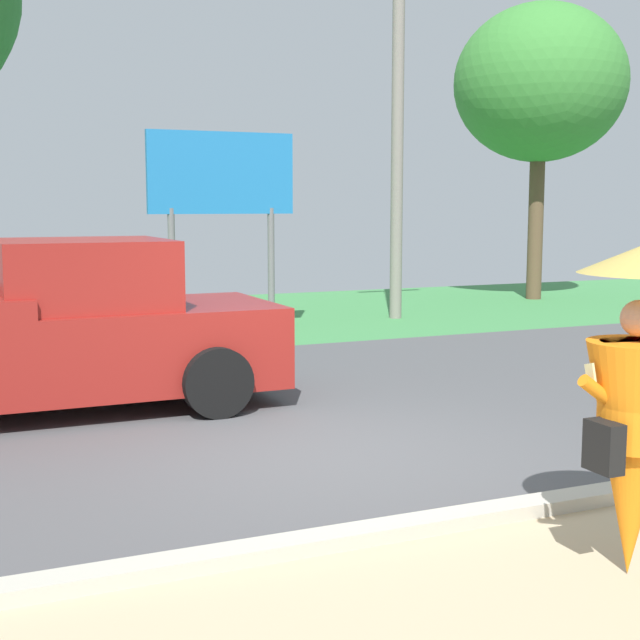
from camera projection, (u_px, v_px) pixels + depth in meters
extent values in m
cube|color=#4C4C4F|center=(263.00, 412.00, 9.94)|extent=(40.00, 8.00, 0.10)
cube|color=#3F8648|center=(122.00, 325.00, 17.21)|extent=(40.00, 8.00, 0.10)
cube|color=#B2AD9E|center=(456.00, 519.00, 6.29)|extent=(40.00, 0.24, 0.10)
cone|color=orange|center=(632.00, 460.00, 5.37)|extent=(0.60, 0.60, 1.45)
cylinder|color=orange|center=(635.00, 395.00, 5.32)|extent=(0.44, 0.44, 0.65)
sphere|color=tan|center=(639.00, 318.00, 5.26)|extent=(0.22, 0.22, 0.22)
cylinder|color=orange|center=(599.00, 393.00, 5.23)|extent=(0.29, 0.08, 0.24)
cube|color=beige|center=(591.00, 376.00, 5.23)|extent=(0.02, 0.11, 0.16)
cube|color=black|center=(604.00, 447.00, 5.21)|extent=(0.12, 0.24, 0.30)
cube|color=maroon|center=(39.00, 351.00, 9.68)|extent=(5.20, 2.00, 0.90)
cube|color=maroon|center=(84.00, 280.00, 9.78)|extent=(1.80, 1.84, 0.90)
cube|color=#2D3842|center=(160.00, 278.00, 10.12)|extent=(0.10, 1.70, 0.77)
cylinder|color=black|center=(170.00, 353.00, 11.30)|extent=(0.76, 0.28, 0.76)
cylinder|color=black|center=(217.00, 382.00, 9.48)|extent=(0.76, 0.28, 0.76)
cylinder|color=gray|center=(397.00, 136.00, 17.36)|extent=(0.24, 0.24, 7.19)
cylinder|color=slate|center=(172.00, 273.00, 15.14)|extent=(0.12, 0.12, 2.20)
cylinder|color=slate|center=(271.00, 270.00, 15.86)|extent=(0.12, 0.12, 2.20)
cube|color=#1E72B2|center=(221.00, 173.00, 15.28)|extent=(2.60, 0.10, 1.40)
cylinder|color=brown|center=(536.00, 220.00, 21.23)|extent=(0.36, 0.36, 3.81)
ellipsoid|color=#387F33|center=(540.00, 83.00, 20.82)|extent=(4.02, 4.02, 3.66)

